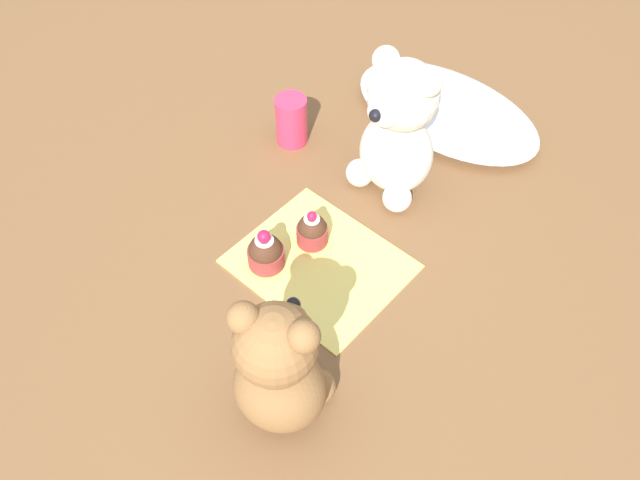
{
  "coord_description": "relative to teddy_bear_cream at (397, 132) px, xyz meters",
  "views": [
    {
      "loc": [
        0.35,
        -0.4,
        0.72
      ],
      "look_at": [
        0.0,
        0.0,
        0.06
      ],
      "focal_mm": 35.0,
      "sensor_mm": 36.0,
      "label": 1
    }
  ],
  "objects": [
    {
      "name": "cupcake_near_cream_bear",
      "position": [
        -0.01,
        -0.17,
        -0.08
      ],
      "size": [
        0.05,
        0.05,
        0.06
      ],
      "color": "#993333",
      "rests_on": "knitted_placemat"
    },
    {
      "name": "juice_glass",
      "position": [
        -0.19,
        -0.03,
        -0.07
      ],
      "size": [
        0.05,
        0.05,
        0.09
      ],
      "primitive_type": "cylinder",
      "color": "#DB3356",
      "rests_on": "ground_plane"
    },
    {
      "name": "teddy_bear_tan",
      "position": [
        0.13,
        -0.38,
        -0.01
      ],
      "size": [
        0.14,
        0.13,
        0.21
      ],
      "rotation": [
        0.0,
        0.0,
        3.53
      ],
      "color": "olive",
      "rests_on": "ground_plane"
    },
    {
      "name": "cupcake_near_tan_bear",
      "position": [
        -0.03,
        -0.25,
        -0.08
      ],
      "size": [
        0.05,
        0.05,
        0.07
      ],
      "color": "#993333",
      "rests_on": "knitted_placemat"
    },
    {
      "name": "tulle_cloth",
      "position": [
        -0.03,
        0.19,
        -0.09
      ],
      "size": [
        0.35,
        0.2,
        0.04
      ],
      "primitive_type": "ellipsoid",
      "color": "white",
      "rests_on": "ground_plane"
    },
    {
      "name": "teddy_bear_cream",
      "position": [
        0.0,
        0.0,
        0.0
      ],
      "size": [
        0.12,
        0.12,
        0.23
      ],
      "rotation": [
        0.0,
        0.0,
        -0.04
      ],
      "color": "silver",
      "rests_on": "ground_plane"
    },
    {
      "name": "knitted_placemat",
      "position": [
        0.02,
        -0.19,
        -0.11
      ],
      "size": [
        0.23,
        0.19,
        0.01
      ],
      "primitive_type": "cube",
      "color": "#E0D166",
      "rests_on": "ground_plane"
    },
    {
      "name": "ground_plane",
      "position": [
        0.02,
        -0.19,
        -0.11
      ],
      "size": [
        4.0,
        4.0,
        0.0
      ],
      "primitive_type": "plane",
      "color": "brown"
    }
  ]
}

